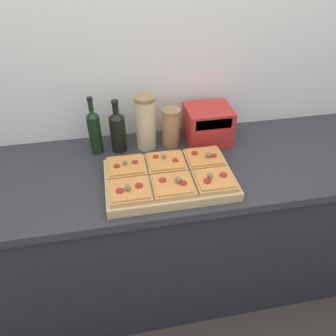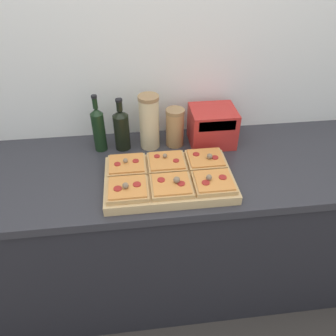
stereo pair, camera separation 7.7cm
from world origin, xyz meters
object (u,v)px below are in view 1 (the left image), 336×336
grain_jar_short (171,127)px  grain_jar_tall (146,123)px  olive_oil_bottle (95,131)px  cutting_board (169,180)px  wine_bottle (118,131)px  toaster_oven (208,125)px

grain_jar_short → grain_jar_tall: bearing=180.0°
olive_oil_bottle → grain_jar_short: size_ratio=1.47×
cutting_board → grain_jar_tall: (-0.06, 0.31, 0.12)m
cutting_board → olive_oil_bottle: bearing=134.7°
olive_oil_bottle → wine_bottle: bearing=0.0°
grain_jar_tall → grain_jar_short: size_ratio=1.40×
wine_bottle → toaster_oven: 0.45m
cutting_board → wine_bottle: bearing=122.4°
toaster_oven → olive_oil_bottle: bearing=179.9°
wine_bottle → grain_jar_tall: size_ratio=0.97×
wine_bottle → grain_jar_short: bearing=0.0°
grain_jar_short → wine_bottle: bearing=180.0°
wine_bottle → grain_jar_tall: 0.14m
cutting_board → olive_oil_bottle: olive_oil_bottle is taller
cutting_board → olive_oil_bottle: (-0.31, 0.31, 0.10)m
cutting_board → grain_jar_short: bearing=77.5°
cutting_board → grain_jar_tall: 0.34m
olive_oil_bottle → grain_jar_short: 0.37m
wine_bottle → toaster_oven: wine_bottle is taller
toaster_oven → grain_jar_tall: bearing=179.8°
wine_bottle → grain_jar_short: size_ratio=1.35×
wine_bottle → grain_jar_short: (0.26, 0.00, -0.01)m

